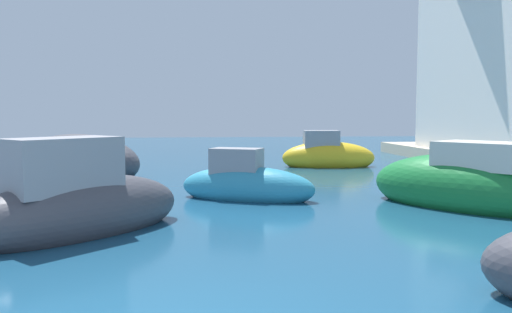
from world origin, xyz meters
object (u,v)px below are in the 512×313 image
object	(u,v)px
moored_boat_10	(246,184)
moored_boat_2	(78,161)
moored_boat_0	(466,185)
moored_boat_3	(328,156)
moored_boat_9	(78,205)

from	to	relation	value
moored_boat_10	moored_boat_2	bearing A→B (deg)	158.89
moored_boat_0	moored_boat_3	distance (m)	8.69
moored_boat_2	moored_boat_9	world-z (taller)	moored_boat_9
moored_boat_2	moored_boat_3	size ratio (longest dim) A/B	1.43
moored_boat_0	moored_boat_2	world-z (taller)	moored_boat_0
moored_boat_3	moored_boat_10	xyz separation A→B (m)	(-3.72, -7.05, -0.07)
moored_boat_0	moored_boat_9	xyz separation A→B (m)	(-7.49, -1.56, 0.01)
moored_boat_3	moored_boat_2	bearing A→B (deg)	-160.88
moored_boat_9	moored_boat_10	distance (m)	4.39
moored_boat_0	moored_boat_10	bearing A→B (deg)	33.74
moored_boat_0	moored_boat_10	world-z (taller)	moored_boat_0
moored_boat_3	moored_boat_9	distance (m)	12.25
moored_boat_3	moored_boat_9	bearing A→B (deg)	-118.05
moored_boat_10	moored_boat_9	bearing A→B (deg)	-108.94
moored_boat_2	moored_boat_9	size ratio (longest dim) A/B	1.37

